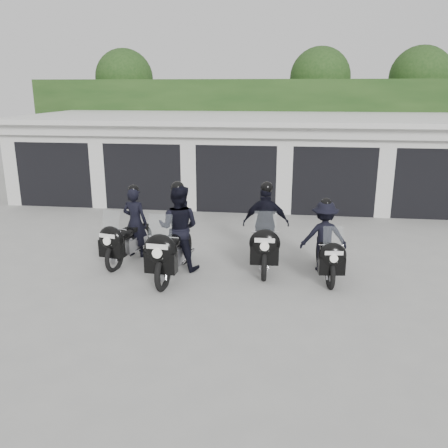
# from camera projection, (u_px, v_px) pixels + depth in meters

# --- Properties ---
(ground) EXTENTS (80.00, 80.00, 0.00)m
(ground) POSITION_uv_depth(u_px,v_px,m) (208.00, 275.00, 10.39)
(ground) COLOR #989792
(ground) RESTS_ON ground
(garage_block) EXTENTS (16.40, 6.80, 2.96)m
(garage_block) POSITION_uv_depth(u_px,v_px,m) (244.00, 158.00, 17.67)
(garage_block) COLOR silver
(garage_block) RESTS_ON ground
(background_vegetation) EXTENTS (20.00, 3.90, 5.80)m
(background_vegetation) POSITION_uv_depth(u_px,v_px,m) (262.00, 114.00, 21.87)
(background_vegetation) COLOR #1B3914
(background_vegetation) RESTS_ON ground
(police_bike_a) EXTENTS (0.89, 2.08, 1.83)m
(police_bike_a) POSITION_uv_depth(u_px,v_px,m) (129.00, 230.00, 11.13)
(police_bike_a) COLOR black
(police_bike_a) RESTS_ON ground
(police_bike_b) EXTENTS (0.99, 2.39, 2.08)m
(police_bike_b) POSITION_uv_depth(u_px,v_px,m) (176.00, 234.00, 10.33)
(police_bike_b) COLOR black
(police_bike_b) RESTS_ON ground
(police_bike_c) EXTENTS (1.09, 2.27, 1.97)m
(police_bike_c) POSITION_uv_depth(u_px,v_px,m) (266.00, 229.00, 10.83)
(police_bike_c) COLOR black
(police_bike_c) RESTS_ON ground
(police_bike_d) EXTENTS (1.08, 1.97, 1.72)m
(police_bike_d) POSITION_uv_depth(u_px,v_px,m) (325.00, 241.00, 10.32)
(police_bike_d) COLOR black
(police_bike_d) RESTS_ON ground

